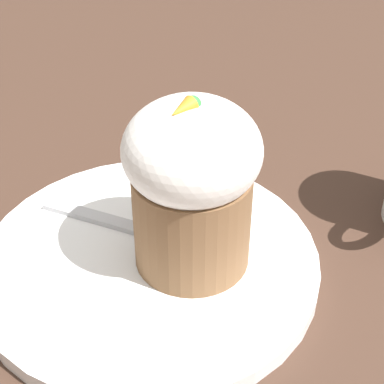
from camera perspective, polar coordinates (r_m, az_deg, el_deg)
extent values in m
plane|color=#3D281E|center=(0.43, -3.79, -6.79)|extent=(4.00, 4.00, 0.00)
cylinder|color=white|center=(0.43, -3.82, -6.24)|extent=(0.22, 0.22, 0.01)
cylinder|color=brown|center=(0.40, 0.00, -2.32)|extent=(0.07, 0.07, 0.07)
ellipsoid|color=white|center=(0.37, 0.00, 3.72)|extent=(0.08, 0.08, 0.06)
cone|color=orange|center=(0.35, -0.94, 7.29)|extent=(0.02, 0.01, 0.01)
sphere|color=green|center=(0.35, 0.04, 7.77)|extent=(0.01, 0.01, 0.01)
cube|color=#B7B7BC|center=(0.45, -8.57, -2.46)|extent=(0.04, 0.08, 0.00)
ellipsoid|color=#B7B7BC|center=(0.43, -2.10, -4.17)|extent=(0.05, 0.05, 0.01)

